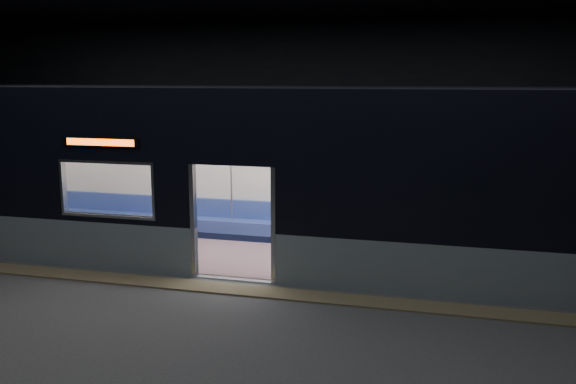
% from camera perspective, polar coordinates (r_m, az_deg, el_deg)
% --- Properties ---
extents(station_floor, '(24.00, 14.00, 0.01)m').
position_cam_1_polar(station_floor, '(10.00, -7.11, -10.10)').
color(station_floor, '#47494C').
rests_on(station_floor, ground).
extents(station_envelope, '(24.00, 14.00, 5.00)m').
position_cam_1_polar(station_envelope, '(9.35, -7.64, 11.41)').
color(station_envelope, black).
rests_on(station_envelope, station_floor).
extents(tactile_strip, '(22.80, 0.50, 0.03)m').
position_cam_1_polar(tactile_strip, '(10.48, -6.00, -8.98)').
color(tactile_strip, '#8C7F59').
rests_on(tactile_strip, station_floor).
extents(metro_car, '(18.00, 3.04, 3.35)m').
position_cam_1_polar(metro_car, '(11.87, -2.83, 2.54)').
color(metro_car, '#8796A2').
rests_on(metro_car, station_floor).
extents(passenger, '(0.43, 0.73, 1.41)m').
position_cam_1_polar(passenger, '(12.52, 13.49, -2.11)').
color(passenger, black).
rests_on(passenger, metro_car).
extents(handbag, '(0.30, 0.27, 0.14)m').
position_cam_1_polar(handbag, '(12.32, 13.42, -2.94)').
color(handbag, black).
rests_on(handbag, passenger).
extents(transit_map, '(0.96, 0.03, 0.62)m').
position_cam_1_polar(transit_map, '(12.73, 10.63, 1.17)').
color(transit_map, white).
rests_on(transit_map, metro_car).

